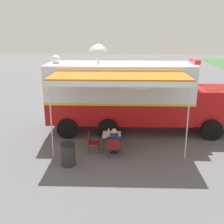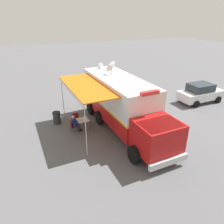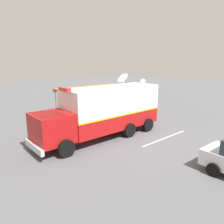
% 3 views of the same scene
% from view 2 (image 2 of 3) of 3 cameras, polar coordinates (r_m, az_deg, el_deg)
% --- Properties ---
extents(ground_plane, '(100.00, 100.00, 0.00)m').
position_cam_2_polar(ground_plane, '(15.71, 1.58, -3.10)').
color(ground_plane, '#5B5B60').
extents(lot_stripe, '(0.22, 4.80, 0.01)m').
position_cam_2_polar(lot_stripe, '(18.86, 6.83, 1.72)').
color(lot_stripe, silver).
rests_on(lot_stripe, ground).
extents(command_truck, '(5.02, 9.54, 4.53)m').
position_cam_2_polar(command_truck, '(14.27, 2.90, 2.50)').
color(command_truck, '#B71414').
rests_on(command_truck, ground).
extents(folding_table, '(0.82, 0.82, 0.73)m').
position_cam_2_polar(folding_table, '(14.81, -7.91, -2.26)').
color(folding_table, silver).
rests_on(folding_table, ground).
extents(water_bottle, '(0.07, 0.07, 0.22)m').
position_cam_2_polar(water_bottle, '(14.88, -7.68, -1.40)').
color(water_bottle, silver).
rests_on(water_bottle, folding_table).
extents(folding_chair_at_table, '(0.49, 0.49, 0.87)m').
position_cam_2_polar(folding_chair_at_table, '(14.60, -10.73, -3.61)').
color(folding_chair_at_table, maroon).
rests_on(folding_chair_at_table, ground).
extents(folding_chair_beside_table, '(0.49, 0.49, 0.87)m').
position_cam_2_polar(folding_chair_beside_table, '(15.55, -9.78, -1.66)').
color(folding_chair_beside_table, maroon).
rests_on(folding_chair_beside_table, ground).
extents(seated_responder, '(0.67, 0.56, 1.25)m').
position_cam_2_polar(seated_responder, '(14.57, -10.05, -2.99)').
color(seated_responder, navy).
rests_on(seated_responder, ground).
extents(trash_bin, '(0.57, 0.57, 0.91)m').
position_cam_2_polar(trash_bin, '(16.05, -14.80, -1.51)').
color(trash_bin, '#2D2D33').
rests_on(trash_bin, ground).
extents(car_behind_truck, '(4.21, 2.03, 1.76)m').
position_cam_2_polar(car_behind_truck, '(20.94, 22.97, 4.83)').
color(car_behind_truck, silver).
rests_on(car_behind_truck, ground).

